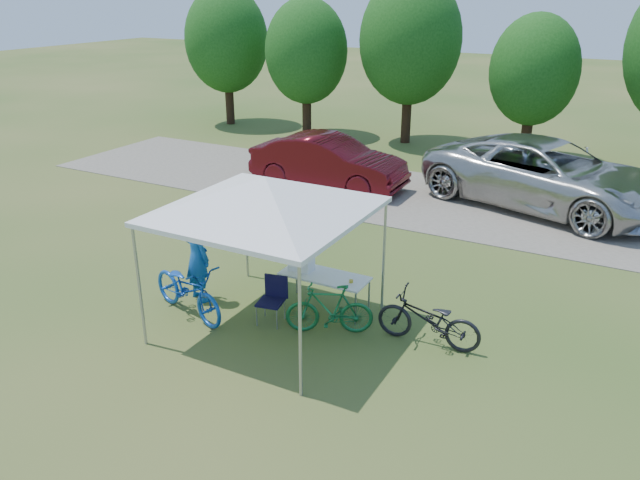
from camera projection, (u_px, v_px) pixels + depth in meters
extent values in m
plane|color=#2D5119|center=(270.00, 325.00, 11.02)|extent=(100.00, 100.00, 0.00)
cube|color=gray|center=(424.00, 199.00, 17.53)|extent=(24.00, 5.00, 0.02)
cylinder|color=#A5A5AA|center=(139.00, 287.00, 10.06)|extent=(0.05, 0.05, 2.10)
cylinder|color=#A5A5AA|center=(300.00, 333.00, 8.74)|extent=(0.05, 0.05, 2.10)
cylinder|color=#A5A5AA|center=(246.00, 229.00, 12.50)|extent=(0.05, 0.05, 2.10)
cylinder|color=#A5A5AA|center=(384.00, 257.00, 11.18)|extent=(0.05, 0.05, 2.10)
cube|color=white|center=(266.00, 211.00, 10.21)|extent=(3.15, 3.15, 0.08)
pyramid|color=white|center=(265.00, 177.00, 9.99)|extent=(4.53, 4.53, 0.55)
cylinder|color=#382314|center=(230.00, 102.00, 26.91)|extent=(0.36, 0.36, 1.89)
ellipsoid|color=#144711|center=(226.00, 40.00, 25.95)|extent=(3.46, 3.46, 4.32)
cylinder|color=#382314|center=(307.00, 113.00, 24.93)|extent=(0.36, 0.36, 1.75)
ellipsoid|color=#144711|center=(306.00, 51.00, 24.04)|extent=(3.20, 3.20, 4.00)
cylinder|color=#382314|center=(406.00, 116.00, 23.61)|extent=(0.36, 0.36, 2.03)
ellipsoid|color=#144711|center=(410.00, 40.00, 22.57)|extent=(3.71, 3.71, 4.64)
cylinder|color=#382314|center=(526.00, 135.00, 21.54)|extent=(0.36, 0.36, 1.61)
ellipsoid|color=#144711|center=(534.00, 70.00, 20.72)|extent=(2.94, 2.94, 3.68)
cube|color=white|center=(325.00, 276.00, 11.38)|extent=(1.63, 0.68, 0.04)
cylinder|color=#A5A5AA|center=(281.00, 290.00, 11.61)|extent=(0.04, 0.04, 0.63)
cylinder|color=#A5A5AA|center=(355.00, 308.00, 10.94)|extent=(0.04, 0.04, 0.63)
cylinder|color=#A5A5AA|center=(297.00, 278.00, 12.08)|extent=(0.04, 0.04, 0.63)
cylinder|color=#A5A5AA|center=(369.00, 295.00, 11.41)|extent=(0.04, 0.04, 0.63)
cube|color=black|center=(270.00, 302.00, 10.97)|extent=(0.50, 0.50, 0.04)
cube|color=black|center=(276.00, 286.00, 11.05)|extent=(0.43, 0.12, 0.43)
cylinder|color=#A5A5AA|center=(256.00, 315.00, 10.97)|extent=(0.02, 0.02, 0.38)
cylinder|color=#A5A5AA|center=(274.00, 320.00, 10.81)|extent=(0.02, 0.02, 0.38)
cylinder|color=#A5A5AA|center=(268.00, 306.00, 11.28)|extent=(0.02, 0.02, 0.38)
cylinder|color=#A5A5AA|center=(285.00, 311.00, 11.12)|extent=(0.02, 0.02, 0.38)
cube|color=white|center=(301.00, 263.00, 11.54)|extent=(0.43, 0.28, 0.28)
cube|color=white|center=(301.00, 255.00, 11.48)|extent=(0.45, 0.30, 0.04)
cylinder|color=gold|center=(351.00, 281.00, 11.08)|extent=(0.07, 0.07, 0.05)
imported|color=#1453A9|center=(197.00, 257.00, 11.63)|extent=(0.74, 0.60, 1.74)
imported|color=#144AB1|center=(188.00, 289.00, 11.19)|extent=(2.07, 1.22, 1.03)
imported|color=#176735|center=(329.00, 309.00, 10.63)|extent=(1.54, 1.04, 0.91)
imported|color=black|center=(428.00, 320.00, 10.27)|extent=(1.78, 0.70, 0.92)
imported|color=#B5B5B0|center=(546.00, 175.00, 16.57)|extent=(7.07, 4.71, 1.80)
imported|color=#4F0D13|center=(328.00, 162.00, 18.33)|extent=(4.64, 1.67, 1.52)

